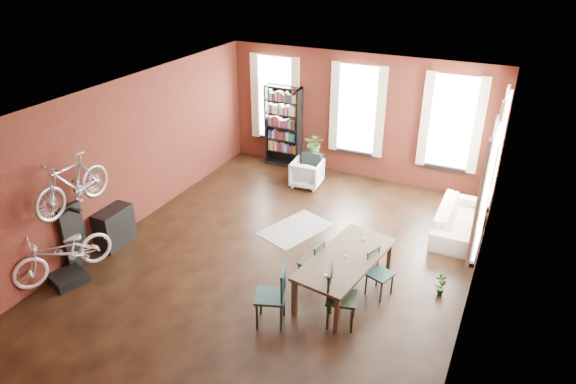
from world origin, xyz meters
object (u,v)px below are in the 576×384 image
Objects in this scene: plant_stand at (315,167)px; dining_chair_d at (380,274)px; console_table at (115,227)px; bicycle_floor at (58,232)px; dining_chair_b at (311,262)px; bookshelf at (283,126)px; dining_chair_a at (270,296)px; cream_sofa at (459,216)px; dining_table at (345,274)px; dining_chair_c at (342,298)px; white_armchair at (307,172)px; bike_trainer at (69,278)px.

dining_chair_d is at bearing -53.91° from plant_stand.
console_table is 1.53m from bicycle_floor.
dining_chair_b is 0.38× the size of bookshelf.
dining_chair_a is 2.02m from dining_chair_d.
cream_sofa is 2.60× the size of console_table.
dining_table reaches higher than plant_stand.
dining_chair_a is 1.54× the size of plant_stand.
dining_chair_c reaches higher than white_armchair.
dining_chair_c is (0.24, -0.82, 0.15)m from dining_table.
dining_table is 3.15× the size of plant_stand.
dining_table is 3.31m from cream_sofa.
dining_chair_d is (0.58, 0.19, 0.07)m from dining_table.
dining_chair_b is 5.48m from bookshelf.
bicycle_floor reaches higher than dining_chair_a.
bookshelf is 1.23× the size of bicycle_floor.
dining_chair_b reaches higher than console_table.
bike_trainer is at bearing 128.55° from cream_sofa.
bike_trainer is 0.84× the size of plant_stand.
dining_chair_d reaches higher than cream_sofa.
bicycle_floor is at bearing 2.73° from bike_trainer.
bicycle_floor is (-4.65, -1.92, 0.70)m from dining_table.
bicycle_floor is (-5.22, -2.11, 0.63)m from dining_chair_d.
bookshelf is at bearing -45.22° from white_armchair.
dining_chair_c is at bearing 114.94° from white_armchair.
dining_chair_d is 4.57m from white_armchair.
dining_chair_a is 1.83× the size of bike_trainer.
plant_stand is at bearing 55.58° from dining_chair_d.
console_table is at bearing 94.35° from bike_trainer.
bicycle_floor is (-6.12, -4.88, 0.65)m from cream_sofa.
dining_table is 4.39m from white_armchair.
bookshelf is at bearing -138.87° from dining_chair_b.
console_table is (-4.76, -0.54, 0.04)m from dining_table.
console_table is (-5.34, -0.73, -0.03)m from dining_chair_d.
white_armchair is at bearing -40.38° from bookshelf.
dining_chair_c is at bearing 12.68° from bike_trainer.
dining_chair_d is (1.23, 0.17, 0.01)m from dining_chair_b.
white_armchair is 0.93× the size of console_table.
bike_trainer is (-5.23, -2.11, -0.35)m from dining_chair_d.
cream_sofa is at bearing 72.53° from dining_table.
dining_chair_b is at bearing 117.40° from dining_chair_d.
dining_chair_a reaches higher than dining_chair_c.
dining_chair_a is at bearing 9.39° from bike_trainer.
bookshelf is 5.40m from console_table.
dining_chair_a is at bearing 30.41° from bicycle_floor.
dining_chair_c is 1.07m from dining_chair_d.
console_table is (-5.00, 0.28, -0.11)m from dining_chair_c.
dining_chair_b is (-0.65, 0.02, 0.06)m from dining_table.
dining_chair_d reaches higher than plant_stand.
plant_stand is at bearing 128.05° from dining_table.
dining_table is 4.77m from plant_stand.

